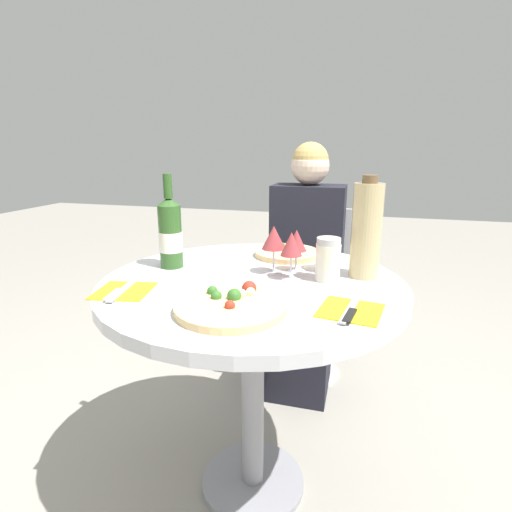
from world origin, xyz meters
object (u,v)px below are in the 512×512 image
Objects in this scene: pizza_large at (231,305)px; tall_carafe at (366,230)px; dining_table at (253,315)px; chair_behind_diner at (307,292)px; seated_diner at (304,282)px; wine_bottle at (170,233)px.

tall_carafe is (0.32, 0.36, 0.14)m from pizza_large.
pizza_large is at bearing -86.76° from dining_table.
chair_behind_diner is 0.72× the size of seated_diner.
chair_behind_diner is at bearing 86.15° from dining_table.
tall_carafe is at bearing 49.01° from pizza_large.
dining_table is at bearing -10.87° from wine_bottle.
dining_table is 0.44m from tall_carafe.
chair_behind_diner is 0.17m from seated_diner.
pizza_large is 0.90× the size of tall_carafe.
wine_bottle is (-0.36, -0.80, 0.46)m from chair_behind_diner.
tall_carafe is (0.63, 0.06, 0.03)m from wine_bottle.
dining_table is 3.30× the size of pizza_large.
wine_bottle is at bearing -174.15° from tall_carafe.
chair_behind_diner is 2.72× the size of tall_carafe.
seated_diner is at bearing 87.37° from pizza_large.
chair_behind_diner is 1.15m from pizza_large.
dining_table is at bearing 93.24° from pizza_large.
seated_diner reaches higher than pizza_large.
pizza_large is 0.91× the size of wine_bottle.
tall_carafe is at bearing 110.42° from chair_behind_diner.
seated_diner is 3.82× the size of wine_bottle.
wine_bottle is (-0.30, 0.06, 0.24)m from dining_table.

